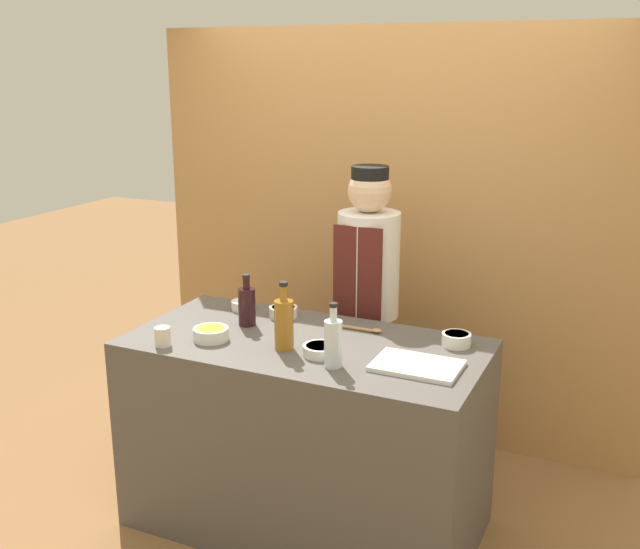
# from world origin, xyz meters

# --- Properties ---
(ground_plane) EXTENTS (14.00, 14.00, 0.00)m
(ground_plane) POSITION_xyz_m (0.00, 0.00, 0.00)
(ground_plane) COLOR olive
(cabinet_wall) EXTENTS (2.98, 0.18, 2.40)m
(cabinet_wall) POSITION_xyz_m (0.00, 1.20, 1.20)
(cabinet_wall) COLOR #B7844C
(cabinet_wall) RESTS_ON ground_plane
(counter) EXTENTS (1.65, 0.82, 0.95)m
(counter) POSITION_xyz_m (0.00, 0.00, 0.48)
(counter) COLOR #514C47
(counter) RESTS_ON ground_plane
(sauce_bowl_green) EXTENTS (0.16, 0.16, 0.05)m
(sauce_bowl_green) POSITION_xyz_m (0.13, -0.12, 0.98)
(sauce_bowl_green) COLOR white
(sauce_bowl_green) RESTS_ON counter
(sauce_bowl_orange) EXTENTS (0.13, 0.13, 0.05)m
(sauce_bowl_orange) POSITION_xyz_m (-0.49, 0.28, 0.98)
(sauce_bowl_orange) COLOR white
(sauce_bowl_orange) RESTS_ON counter
(sauce_bowl_purple) EXTENTS (0.14, 0.14, 0.05)m
(sauce_bowl_purple) POSITION_xyz_m (-0.25, 0.27, 0.98)
(sauce_bowl_purple) COLOR white
(sauce_bowl_purple) RESTS_ON counter
(sauce_bowl_white) EXTENTS (0.13, 0.13, 0.06)m
(sauce_bowl_white) POSITION_xyz_m (0.65, 0.24, 0.99)
(sauce_bowl_white) COLOR white
(sauce_bowl_white) RESTS_ON counter
(sauce_bowl_yellow) EXTENTS (0.16, 0.16, 0.06)m
(sauce_bowl_yellow) POSITION_xyz_m (-0.41, -0.16, 0.99)
(sauce_bowl_yellow) COLOR white
(sauce_bowl_yellow) RESTS_ON counter
(cutting_board) EXTENTS (0.37, 0.25, 0.02)m
(cutting_board) POSITION_xyz_m (0.56, -0.08, 0.96)
(cutting_board) COLOR white
(cutting_board) RESTS_ON counter
(bottle_clear) EXTENTS (0.08, 0.08, 0.28)m
(bottle_clear) POSITION_xyz_m (0.24, -0.21, 1.07)
(bottle_clear) COLOR silver
(bottle_clear) RESTS_ON counter
(bottle_amber) EXTENTS (0.09, 0.09, 0.31)m
(bottle_amber) POSITION_xyz_m (-0.05, -0.12, 1.08)
(bottle_amber) COLOR #9E661E
(bottle_amber) RESTS_ON counter
(bottle_wine) EXTENTS (0.08, 0.08, 0.26)m
(bottle_wine) POSITION_xyz_m (-0.36, 0.09, 1.06)
(bottle_wine) COLOR black
(bottle_wine) RESTS_ON counter
(cup_cream) EXTENTS (0.07, 0.07, 0.09)m
(cup_cream) POSITION_xyz_m (-0.56, -0.32, 1.00)
(cup_cream) COLOR silver
(cup_cream) RESTS_ON counter
(wooden_spoon) EXTENTS (0.21, 0.04, 0.02)m
(wooden_spoon) POSITION_xyz_m (0.20, 0.24, 0.96)
(wooden_spoon) COLOR #B2844C
(wooden_spoon) RESTS_ON counter
(chef_center) EXTENTS (0.33, 0.33, 1.69)m
(chef_center) POSITION_xyz_m (0.05, 0.67, 0.93)
(chef_center) COLOR #28282D
(chef_center) RESTS_ON ground_plane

